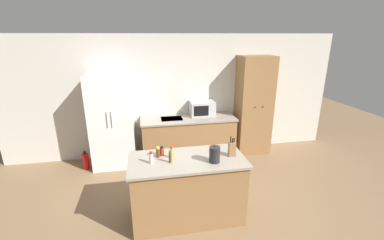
% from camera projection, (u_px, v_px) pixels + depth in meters
% --- Properties ---
extents(ground_plane, '(14.00, 14.00, 0.00)m').
position_uv_depth(ground_plane, '(197.00, 217.00, 3.81)').
color(ground_plane, '#846647').
extents(wall_back, '(7.20, 0.06, 2.60)m').
position_uv_depth(wall_back, '(175.00, 96.00, 5.57)').
color(wall_back, beige).
rests_on(wall_back, ground_plane).
extents(refrigerator, '(0.84, 0.69, 1.87)m').
position_uv_depth(refrigerator, '(112.00, 121.00, 5.11)').
color(refrigerator, white).
rests_on(refrigerator, ground_plane).
extents(back_counter, '(1.98, 0.72, 0.92)m').
position_uv_depth(back_counter, '(188.00, 138.00, 5.53)').
color(back_counter, olive).
rests_on(back_counter, ground_plane).
extents(pantry_cabinet, '(0.73, 0.55, 2.16)m').
position_uv_depth(pantry_cabinet, '(254.00, 106.00, 5.67)').
color(pantry_cabinet, olive).
rests_on(pantry_cabinet, ground_plane).
extents(kitchen_island, '(1.61, 0.79, 0.94)m').
position_uv_depth(kitchen_island, '(187.00, 188.00, 3.68)').
color(kitchen_island, olive).
rests_on(kitchen_island, ground_plane).
extents(microwave, '(0.52, 0.39, 0.30)m').
position_uv_depth(microwave, '(202.00, 108.00, 5.51)').
color(microwave, '#B2B5B7').
rests_on(microwave, back_counter).
extents(knife_block, '(0.10, 0.07, 0.30)m').
position_uv_depth(knife_block, '(232.00, 149.00, 3.59)').
color(knife_block, olive).
rests_on(knife_block, kitchen_island).
extents(spice_bottle_tall_dark, '(0.06, 0.06, 0.14)m').
position_uv_depth(spice_bottle_tall_dark, '(162.00, 151.00, 3.61)').
color(spice_bottle_tall_dark, '#B2281E').
rests_on(spice_bottle_tall_dark, kitchen_island).
extents(spice_bottle_short_red, '(0.04, 0.04, 0.17)m').
position_uv_depth(spice_bottle_short_red, '(171.00, 153.00, 3.54)').
color(spice_bottle_short_red, gold).
rests_on(spice_bottle_short_red, kitchen_island).
extents(spice_bottle_amber_oil, '(0.05, 0.05, 0.15)m').
position_uv_depth(spice_bottle_amber_oil, '(158.00, 152.00, 3.57)').
color(spice_bottle_amber_oil, '#563319').
rests_on(spice_bottle_amber_oil, kitchen_island).
extents(spice_bottle_green_herb, '(0.04, 0.04, 0.18)m').
position_uv_depth(spice_bottle_green_herb, '(170.00, 157.00, 3.40)').
color(spice_bottle_green_herb, '#563319').
rests_on(spice_bottle_green_herb, kitchen_island).
extents(spice_bottle_pale_salt, '(0.05, 0.05, 0.17)m').
position_uv_depth(spice_bottle_pale_salt, '(151.00, 158.00, 3.39)').
color(spice_bottle_pale_salt, beige).
rests_on(spice_bottle_pale_salt, kitchen_island).
extents(kettle, '(0.15, 0.15, 0.24)m').
position_uv_depth(kettle, '(215.00, 154.00, 3.41)').
color(kettle, '#232326').
rests_on(kettle, kitchen_island).
extents(fire_extinguisher, '(0.12, 0.12, 0.39)m').
position_uv_depth(fire_extinguisher, '(86.00, 161.00, 5.13)').
color(fire_extinguisher, red).
rests_on(fire_extinguisher, ground_plane).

